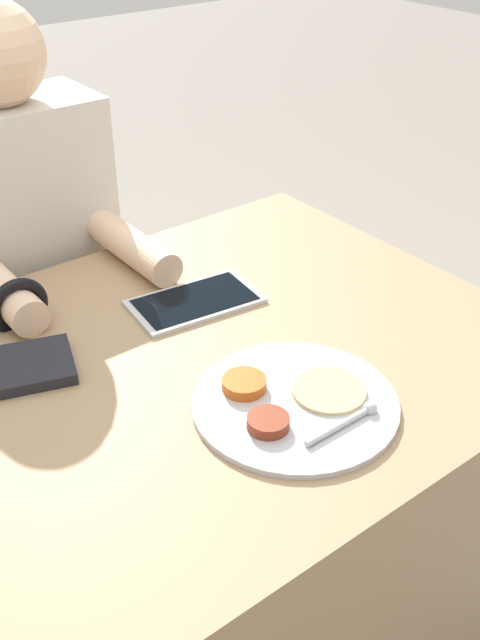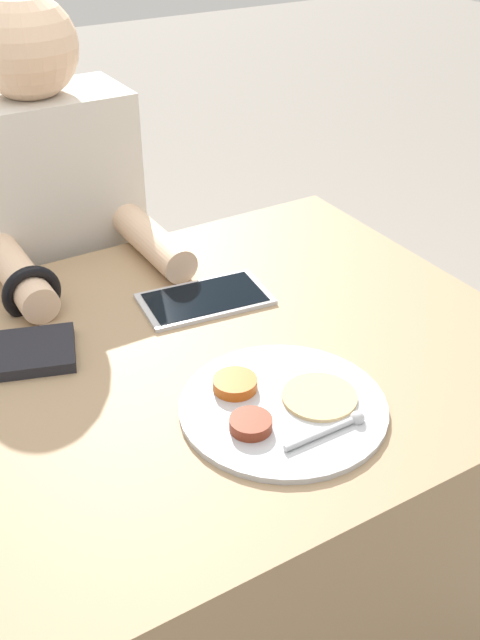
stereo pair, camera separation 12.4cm
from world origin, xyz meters
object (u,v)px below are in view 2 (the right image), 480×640
thali_tray (281,406)px  red_notebook (27,353)px  tablet_device (205,299)px  person_diner (62,286)px

thali_tray → red_notebook: (-0.29, 0.33, 0.00)m
red_notebook → tablet_device: bearing=0.9°
thali_tray → person_diner: person_diner is taller
red_notebook → thali_tray: bearing=-49.1°
thali_tray → red_notebook: 0.44m
thali_tray → tablet_device: thali_tray is taller
thali_tray → tablet_device: 0.34m
tablet_device → person_diner: (-0.15, 0.43, -0.14)m
thali_tray → red_notebook: bearing=130.9°
tablet_device → thali_tray: bearing=-98.9°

